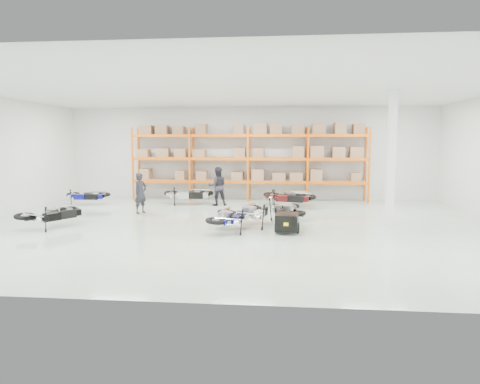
# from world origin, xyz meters

# --- Properties ---
(room) EXTENTS (18.00, 18.00, 18.00)m
(room) POSITION_xyz_m (0.00, 0.00, 2.25)
(room) COLOR silver
(room) RESTS_ON ground
(pallet_rack) EXTENTS (11.28, 0.98, 3.62)m
(pallet_rack) POSITION_xyz_m (-0.00, 6.45, 2.26)
(pallet_rack) COLOR #E65D0C
(pallet_rack) RESTS_ON ground
(structural_column) EXTENTS (0.25, 0.25, 4.50)m
(structural_column) POSITION_xyz_m (5.20, 0.50, 2.25)
(structural_column) COLOR white
(structural_column) RESTS_ON ground
(moto_blue_centre) EXTENTS (1.08, 1.92, 1.20)m
(moto_blue_centre) POSITION_xyz_m (-0.07, -0.93, 0.56)
(moto_blue_centre) COLOR #07084F
(moto_blue_centre) RESTS_ON ground
(moto_silver_left) EXTENTS (1.39, 2.11, 1.26)m
(moto_silver_left) POSITION_xyz_m (0.62, -0.03, 0.59)
(moto_silver_left) COLOR silver
(moto_silver_left) RESTS_ON ground
(moto_black_far_left) EXTENTS (1.75, 2.10, 1.22)m
(moto_black_far_left) POSITION_xyz_m (-5.89, -0.95, 0.58)
(moto_black_far_left) COLOR black
(moto_black_far_left) RESTS_ON ground
(moto_touring_right) EXTENTS (1.11, 1.97, 1.23)m
(moto_touring_right) POSITION_xyz_m (1.77, 0.58, 0.58)
(moto_touring_right) COLOR black
(moto_touring_right) RESTS_ON ground
(trailer) EXTENTS (0.76, 1.46, 0.60)m
(trailer) POSITION_xyz_m (1.77, -1.02, 0.35)
(trailer) COLOR black
(trailer) RESTS_ON ground
(moto_back_a) EXTENTS (1.73, 0.86, 1.12)m
(moto_back_a) POSITION_xyz_m (-7.14, 4.18, 0.53)
(moto_back_a) COLOR navy
(moto_back_a) RESTS_ON ground
(moto_back_b) EXTENTS (2.01, 1.12, 1.25)m
(moto_back_b) POSITION_xyz_m (-2.60, 4.72, 0.59)
(moto_back_b) COLOR #A3A9AC
(moto_back_b) RESTS_ON ground
(moto_back_c) EXTENTS (1.87, 1.01, 1.18)m
(moto_back_c) POSITION_xyz_m (1.82, 4.77, 0.55)
(moto_back_c) COLOR black
(moto_back_c) RESTS_ON ground
(moto_back_d) EXTENTS (2.11, 1.47, 1.24)m
(moto_back_d) POSITION_xyz_m (1.91, 4.12, 0.59)
(moto_back_d) COLOR #3C0C0D
(moto_back_d) RESTS_ON ground
(person_left) EXTENTS (0.63, 0.70, 1.60)m
(person_left) POSITION_xyz_m (-3.96, 2.20, 0.80)
(person_left) COLOR #22222A
(person_left) RESTS_ON ground
(person_back) EXTENTS (0.98, 0.86, 1.72)m
(person_back) POSITION_xyz_m (-1.23, 4.54, 0.86)
(person_back) COLOR #222028
(person_back) RESTS_ON ground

